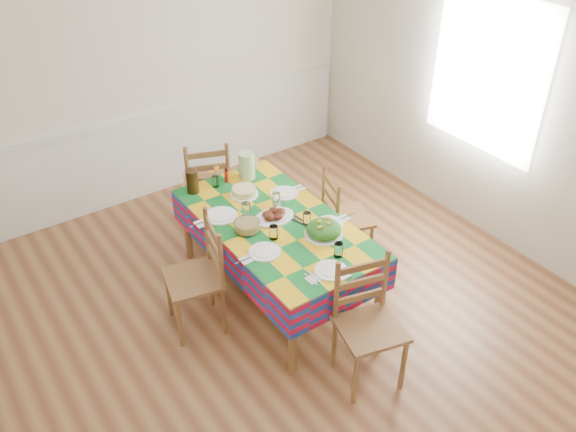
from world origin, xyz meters
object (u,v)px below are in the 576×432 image
object	(u,v)px
green_pitcher	(247,165)
chair_far	(208,185)
dining_table	(276,229)
chair_left	(199,277)
chair_near	(368,324)
tea_pitcher	(192,181)
meat_platter	(274,216)
chair_right	(343,218)

from	to	relation	value
green_pitcher	chair_far	xyz separation A→B (m)	(-0.19, 0.42, -0.35)
dining_table	chair_left	xyz separation A→B (m)	(-0.71, -0.01, -0.15)
chair_near	dining_table	bearing A→B (deg)	104.59
dining_table	chair_left	size ratio (longest dim) A/B	1.87
tea_pitcher	chair_near	world-z (taller)	chair_near
meat_platter	green_pitcher	xyz separation A→B (m)	(0.16, 0.66, 0.10)
green_pitcher	chair_left	size ratio (longest dim) A/B	0.26
meat_platter	chair_near	bearing A→B (deg)	-90.17
chair_far	chair_right	world-z (taller)	chair_far
chair_near	chair_far	distance (m)	2.25
dining_table	green_pitcher	bearing A→B (deg)	76.43
green_pitcher	chair_left	distance (m)	1.19
chair_far	chair_left	size ratio (longest dim) A/B	1.00
chair_left	chair_right	xyz separation A→B (m)	(1.43, 0.02, -0.03)
meat_platter	green_pitcher	world-z (taller)	green_pitcher
tea_pitcher	chair_right	bearing A→B (deg)	-35.81
tea_pitcher	chair_right	xyz separation A→B (m)	(1.05, -0.76, -0.36)
meat_platter	chair_left	size ratio (longest dim) A/B	0.36
tea_pitcher	chair_near	distance (m)	1.95
chair_right	chair_far	bearing A→B (deg)	50.85
dining_table	chair_right	distance (m)	0.74
chair_near	chair_left	bearing A→B (deg)	136.96
tea_pitcher	chair_near	size ratio (longest dim) A/B	0.22
dining_table	chair_right	size ratio (longest dim) A/B	2.00
dining_table	chair_near	distance (m)	1.13
dining_table	chair_left	world-z (taller)	chair_left
dining_table	chair_right	world-z (taller)	chair_right
tea_pitcher	green_pitcher	bearing A→B (deg)	-6.67
meat_platter	chair_left	distance (m)	0.77
dining_table	meat_platter	distance (m)	0.11
dining_table	chair_far	world-z (taller)	chair_far
meat_platter	chair_left	world-z (taller)	chair_left
chair_left	chair_right	distance (m)	1.43
chair_right	meat_platter	bearing A→B (deg)	104.76
dining_table	chair_far	bearing A→B (deg)	90.81
chair_near	chair_far	world-z (taller)	chair_near
meat_platter	chair_right	world-z (taller)	chair_right
chair_far	chair_left	distance (m)	1.33
meat_platter	chair_right	bearing A→B (deg)	-2.84
tea_pitcher	meat_platter	bearing A→B (deg)	-64.30
green_pitcher	chair_left	xyz separation A→B (m)	(-0.88, -0.72, -0.35)
green_pitcher	chair_near	world-z (taller)	chair_near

